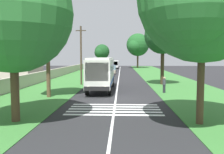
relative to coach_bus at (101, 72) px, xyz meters
name	(u,v)px	position (x,y,z in m)	size (l,w,h in m)	color
ground	(116,99)	(-5.93, -1.80, -2.15)	(160.00, 160.00, 0.00)	#262628
grass_verge_left	(65,82)	(9.07, 6.40, -2.13)	(120.00, 8.00, 0.04)	#387533
grass_verge_right	(173,82)	(9.07, -10.00, -2.13)	(120.00, 8.00, 0.04)	#387533
centre_line	(118,82)	(9.07, -1.80, -2.14)	(110.00, 0.16, 0.01)	silver
coach_bus	(101,72)	(0.00, 0.00, 0.00)	(11.16, 2.62, 3.73)	silver
zebra_crossing	(114,109)	(-10.64, -1.80, -2.14)	(4.05, 6.80, 0.01)	silver
trailing_car_0	(109,73)	(19.48, 0.04, -1.48)	(4.30, 1.78, 1.43)	#B7A893
trailing_car_1	(112,71)	(27.07, -0.13, -1.48)	(4.30, 1.78, 1.43)	#B7A893
trailing_car_2	(113,69)	(36.03, 0.01, -1.48)	(4.30, 1.78, 1.43)	#145933
trailing_car_3	(113,68)	(42.81, 0.19, -1.48)	(4.30, 1.78, 1.43)	navy
trailing_minibus_0	(115,64)	(51.44, -0.23, -0.60)	(6.00, 2.14, 2.53)	silver
roadside_tree_left_0	(102,52)	(56.48, 4.47, 3.12)	(6.24, 5.02, 7.90)	brown
roadside_tree_left_1	(46,16)	(-5.44, 4.72, 5.54)	(5.91, 4.87, 10.23)	brown
roadside_tree_left_2	(11,16)	(-14.29, 4.15, 4.09)	(8.45, 7.03, 9.91)	#4C3826
roadside_tree_right_0	(137,45)	(55.84, -7.51, 5.33)	(9.10, 7.51, 11.41)	#4C3826
roadside_tree_right_1	(162,37)	(6.00, -7.80, 4.40)	(6.19, 5.02, 9.18)	#3D2D1E
utility_pole	(81,55)	(5.19, 3.19, 2.00)	(0.24, 1.40, 7.92)	#473828
roadside_wall	(52,74)	(14.07, 9.80, -1.32)	(70.00, 0.40, 1.57)	#B2A893
roadside_building	(18,62)	(18.62, 17.52, 0.61)	(9.32, 7.64, 5.42)	beige
pedestrian	(164,85)	(-2.24, -6.85, -1.24)	(0.34, 0.34, 1.69)	#26262D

